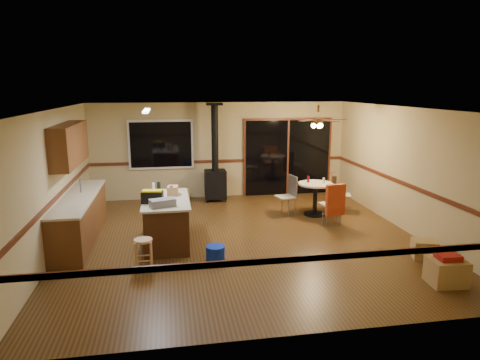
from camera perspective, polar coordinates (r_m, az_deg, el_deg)
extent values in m
plane|color=#4A2F14|center=(8.72, 0.33, -7.82)|extent=(7.00, 7.00, 0.00)
plane|color=silver|center=(8.20, 0.36, 9.50)|extent=(7.00, 7.00, 0.00)
plane|color=tan|center=(11.77, -2.62, 3.99)|extent=(7.00, 0.00, 7.00)
plane|color=tan|center=(5.07, 7.29, -7.38)|extent=(7.00, 0.00, 7.00)
plane|color=tan|center=(8.50, -23.58, -0.28)|extent=(0.00, 7.00, 7.00)
plane|color=tan|center=(9.60, 21.39, 1.25)|extent=(0.00, 7.00, 7.00)
cube|color=black|center=(11.61, -10.49, 4.67)|extent=(1.72, 0.10, 1.32)
cube|color=black|center=(12.14, 6.36, 2.98)|extent=(2.52, 0.10, 2.10)
cube|color=brown|center=(9.12, -20.55, -4.88)|extent=(0.60, 3.00, 0.86)
cube|color=beige|center=(9.00, -20.76, -2.14)|extent=(0.64, 3.04, 0.04)
cube|color=brown|center=(9.03, -21.80, 4.43)|extent=(0.35, 2.00, 0.80)
cube|color=#422310|center=(8.46, -9.76, -5.56)|extent=(0.80, 1.60, 0.86)
cube|color=beige|center=(8.34, -9.87, -2.62)|extent=(0.88, 1.68, 0.04)
cube|color=black|center=(11.47, -3.30, -0.54)|extent=(0.55, 0.50, 0.75)
cylinder|color=black|center=(11.25, -3.38, 5.72)|extent=(0.18, 0.18, 1.77)
cylinder|color=brown|center=(10.03, 10.37, 7.81)|extent=(0.24, 0.24, 0.10)
cylinder|color=brown|center=(10.01, 10.43, 9.35)|extent=(0.05, 0.05, 0.16)
sphere|color=#FFD88C|center=(10.04, 10.34, 7.13)|extent=(0.16, 0.16, 0.16)
cube|color=white|center=(8.38, -12.37, 9.01)|extent=(0.10, 1.20, 0.04)
cube|color=slate|center=(7.80, -10.29, -3.00)|extent=(0.50, 0.37, 0.14)
cube|color=black|center=(8.06, -11.60, -2.27)|extent=(0.41, 0.26, 0.21)
cube|color=gold|center=(8.03, -11.64, -1.43)|extent=(0.38, 0.24, 0.03)
cube|color=#A27F48|center=(8.58, -8.96, -1.39)|extent=(0.23, 0.29, 0.18)
cylinder|color=black|center=(8.66, -10.77, -1.07)|extent=(0.09, 0.09, 0.26)
cylinder|color=#D84C8C|center=(8.49, -9.12, -1.43)|extent=(0.08, 0.08, 0.22)
cylinder|color=white|center=(8.97, -11.48, -0.92)|extent=(0.06, 0.06, 0.17)
cylinder|color=tan|center=(7.36, -12.71, -9.73)|extent=(0.38, 0.38, 0.56)
cylinder|color=#0C2AAF|center=(7.62, -3.29, -9.78)|extent=(0.44, 0.44, 0.28)
cylinder|color=black|center=(10.43, 9.89, -4.48)|extent=(0.51, 0.51, 0.04)
cylinder|color=black|center=(10.33, 9.97, -2.52)|extent=(0.10, 0.10, 0.70)
cylinder|color=beige|center=(10.25, 10.05, -0.52)|extent=(0.82, 0.82, 0.04)
cylinder|color=#590C14|center=(10.27, 9.09, 0.11)|extent=(0.07, 0.07, 0.16)
cylinder|color=beige|center=(10.24, 11.11, -0.07)|extent=(0.07, 0.07, 0.13)
cube|color=tan|center=(10.20, 6.08, -2.24)|extent=(0.47, 0.47, 0.03)
cube|color=slate|center=(10.23, 7.06, -0.79)|extent=(0.11, 0.40, 0.50)
cube|color=tan|center=(9.72, 11.91, -3.18)|extent=(0.46, 0.46, 0.03)
cube|color=slate|center=(9.50, 12.57, -2.01)|extent=(0.40, 0.10, 0.50)
cube|color=#B43714|center=(9.51, 12.60, -2.62)|extent=(0.45, 0.17, 0.70)
cube|color=tan|center=(10.62, 13.46, -1.94)|extent=(0.51, 0.51, 0.03)
cube|color=slate|center=(10.55, 12.50, -0.59)|extent=(0.16, 0.39, 0.50)
cube|color=#352114|center=(10.57, 12.36, -1.12)|extent=(0.24, 0.45, 0.70)
cube|color=#A27F48|center=(11.52, -8.07, -2.00)|extent=(0.52, 0.46, 0.36)
cube|color=#A27F48|center=(7.48, 25.83, -10.95)|extent=(0.57, 0.49, 0.41)
cube|color=#A27F48|center=(8.40, 23.38, -8.48)|extent=(0.50, 0.46, 0.33)
cube|color=maroon|center=(7.39, 26.01, -9.18)|extent=(0.35, 0.30, 0.09)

